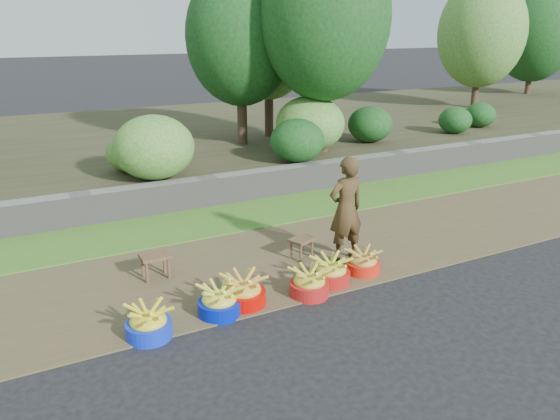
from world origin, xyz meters
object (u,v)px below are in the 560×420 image
stool_right (302,242)px  basin_b (219,302)px  basin_c (243,292)px  basin_d (309,283)px  basin_e (331,272)px  stool_left (155,259)px  basin_f (363,263)px  vendor_woman (346,209)px  basin_a (149,323)px

stool_right → basin_b: bearing=-149.9°
basin_c → stool_right: (1.30, 0.87, 0.08)m
basin_c → basin_d: 0.84m
basin_b → basin_e: 1.58m
basin_b → stool_left: 1.33m
basin_f → stool_right: (-0.49, 0.80, 0.10)m
vendor_woman → basin_b: bearing=15.3°
stool_left → basin_a: bearing=-108.5°
basin_d → stool_left: 2.06m
basin_c → basin_d: size_ratio=1.09×
basin_b → vendor_woman: vendor_woman is taller
basin_b → basin_d: size_ratio=1.02×
basin_b → basin_e: (1.57, 0.08, 0.00)m
basin_e → stool_right: 0.88m
vendor_woman → basin_a: bearing=12.5°
basin_c → basin_e: 1.23m
basin_c → stool_right: size_ratio=1.32×
basin_e → basin_f: 0.57m
basin_e → stool_left: basin_e is taller
stool_right → vendor_woman: 0.80m
basin_e → basin_d: bearing=-160.1°
basin_d → stool_right: 1.13m
basin_e → basin_a: bearing=-175.9°
basin_c → stool_left: basin_c is taller
basin_a → basin_c: size_ratio=0.93×
basin_c → stool_right: basin_c is taller
basin_d → basin_b: bearing=176.6°
basin_f → vendor_woman: size_ratio=0.31×
basin_b → basin_f: size_ratio=1.08×
basin_f → basin_e: bearing=-172.9°
basin_c → vendor_woman: size_ratio=0.36×
basin_c → basin_e: basin_c is taller
basin_d → basin_f: size_ratio=1.06×
basin_d → stool_right: bearing=65.1°
stool_left → vendor_woman: bearing=-14.0°
basin_a → stool_left: size_ratio=1.31×
basin_f → vendor_woman: bearing=87.1°
stool_right → basin_f: bearing=-58.4°
basin_f → vendor_woman: vendor_woman is taller
basin_d → vendor_woman: vendor_woman is taller
stool_left → basin_e: bearing=-31.2°
basin_a → vendor_woman: (3.01, 0.73, 0.60)m
basin_b → stool_left: size_ratio=1.31×
basin_c → vendor_woman: bearing=17.0°
basin_d → basin_c: bearing=169.8°
basin_b → basin_f: (2.14, 0.15, -0.01)m
basin_b → stool_right: 1.90m
vendor_woman → basin_e: bearing=42.3°
stool_left → stool_right: (2.03, -0.32, -0.03)m
basin_e → basin_f: size_ratio=1.09×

